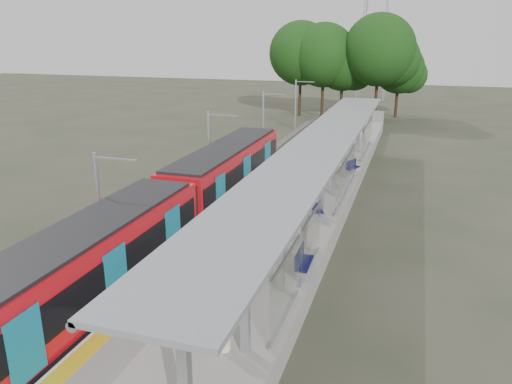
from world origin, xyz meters
TOP-DOWN VIEW (x-y plane):
  - trackbed at (-4.50, 20.00)m, footprint 3.00×70.00m
  - platform at (0.00, 20.00)m, footprint 6.00×50.00m
  - tactile_strip at (-2.55, 20.00)m, footprint 0.60×50.00m
  - end_fence at (0.00, 44.95)m, footprint 6.00×0.10m
  - train at (-4.50, 10.26)m, footprint 2.74×27.60m
  - canopy at (1.61, 16.19)m, footprint 3.27×38.00m
  - tree_cluster at (-2.57, 52.47)m, footprint 18.79×10.69m
  - catenary_masts at (-6.22, 19.00)m, footprint 2.08×48.16m
  - bench_near at (2.49, 7.46)m, footprint 0.51×1.58m
  - bench_mid at (1.66, 14.00)m, footprint 1.06×1.61m
  - bench_far at (2.42, 23.00)m, footprint 0.95×1.40m
  - info_pillar_near at (1.35, 1.89)m, footprint 0.41×0.41m
  - info_pillar_far at (1.04, 27.57)m, footprint 0.43×0.43m
  - litter_bin at (1.26, 19.71)m, footprint 0.54×0.54m

SIDE VIEW (x-z plane):
  - trackbed at x=-4.50m, z-range 0.00..0.24m
  - platform at x=0.00m, z-range 0.00..1.00m
  - tactile_strip at x=-2.55m, z-range 1.00..1.02m
  - litter_bin at x=1.26m, z-range 1.00..1.90m
  - bench_far at x=2.42m, z-range 1.02..1.95m
  - bench_mid at x=1.66m, z-range 1.03..2.09m
  - bench_near at x=2.49m, z-range 1.03..2.10m
  - end_fence at x=0.00m, z-range 1.00..2.20m
  - info_pillar_near at x=1.35m, z-range 0.88..2.71m
  - info_pillar_far at x=1.04m, z-range 0.87..2.76m
  - train at x=-4.50m, z-range 0.24..3.86m
  - catenary_masts at x=-6.22m, z-range 0.21..5.61m
  - canopy at x=1.61m, z-range 2.37..6.03m
  - tree_cluster at x=-2.57m, z-range 1.28..13.76m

